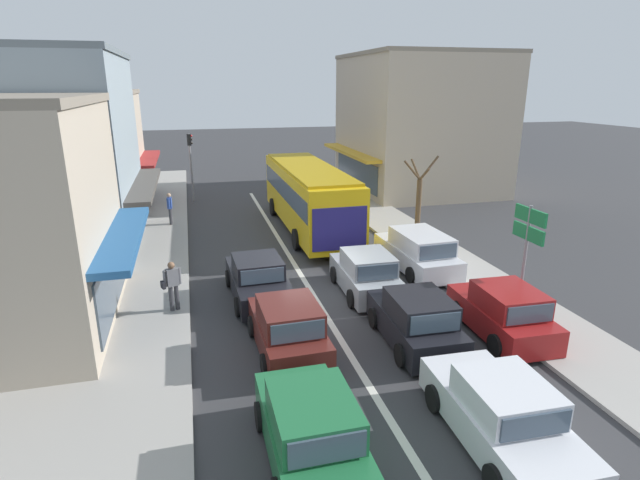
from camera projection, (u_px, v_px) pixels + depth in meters
name	position (u px, v px, depth m)	size (l,w,h in m)	color
ground_plane	(316.00, 300.00, 17.09)	(140.00, 140.00, 0.00)	#353538
lane_centre_line	(293.00, 261.00, 20.78)	(0.20, 28.00, 0.01)	silver
sidewalk_left	(125.00, 258.00, 20.97)	(5.20, 44.00, 0.14)	#A39E96
kerb_right	(410.00, 236.00, 24.11)	(2.80, 44.00, 0.12)	#A39E96
shopfront_mid_block	(34.00, 155.00, 21.07)	(8.71, 8.86, 8.43)	#84939E
shopfront_far_end	(77.00, 150.00, 29.22)	(8.00, 7.54, 6.75)	#B2A38E
building_right_far	(419.00, 123.00, 33.95)	(9.96, 10.17, 9.02)	#B2A38E
city_bus	(308.00, 193.00, 24.73)	(2.77, 10.86, 3.23)	yellow
hatchback_queue_far_back	(416.00, 321.00, 13.99)	(1.92, 3.76, 1.54)	black
hatchback_adjacent_lane_trail	(288.00, 329.00, 13.54)	(1.88, 3.73, 1.54)	#561E19
sedan_behind_bus_mid	(502.00, 415.00, 10.08)	(2.01, 4.26, 1.47)	silver
hatchback_behind_bus_near	(311.00, 430.00, 9.58)	(1.83, 3.71, 1.54)	#1E6638
hatchback_adjacent_lane_lead	(366.00, 274.00, 17.43)	(1.89, 3.74, 1.54)	#9EA3A8
sedan_queue_gap_filler	(258.00, 280.00, 17.07)	(2.01, 4.26, 1.47)	black
parked_hatchback_kerb_front	(503.00, 313.00, 14.49)	(1.92, 3.75, 1.54)	maroon
parked_wagon_kerb_second	(418.00, 251.00, 19.68)	(2.04, 4.55, 1.58)	silver
traffic_light_downstreet	(190.00, 156.00, 30.36)	(0.33, 0.24, 4.20)	gray
directional_road_sign	(528.00, 235.00, 15.11)	(0.10, 1.40, 3.60)	gray
street_tree_right	(419.00, 203.00, 22.69)	(1.69, 1.86, 4.02)	brown
pedestrian_with_handbag_near	(172.00, 283.00, 15.72)	(0.64, 0.43, 1.63)	#333338
pedestrian_browsing_midblock	(170.00, 207.00, 25.51)	(0.25, 0.57, 1.63)	#333338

